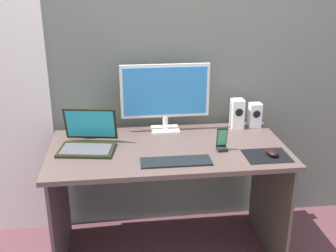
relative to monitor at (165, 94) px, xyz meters
name	(u,v)px	position (x,y,z in m)	size (l,w,h in m)	color
ground_plane	(168,252)	(-0.02, -0.27, -1.00)	(8.00, 8.00, 0.00)	#58323A
wall_back	(160,50)	(-0.02, 0.16, 0.25)	(6.00, 0.04, 2.50)	slate
desk	(168,171)	(-0.02, -0.27, -0.40)	(1.40, 0.71, 0.75)	brown
monitor	(165,94)	(0.00, 0.00, 0.00)	(0.57, 0.14, 0.44)	white
speaker_right	(255,115)	(0.60, -0.01, -0.16)	(0.08, 0.07, 0.16)	white
speaker_near_monitor	(237,114)	(0.48, -0.01, -0.15)	(0.08, 0.09, 0.19)	white
laptop	(88,141)	(-0.48, -0.23, -0.20)	(0.35, 0.32, 0.22)	black
fishbowl	(86,123)	(-0.51, -0.01, -0.17)	(0.16, 0.16, 0.16)	silver
keyboard_external	(176,162)	(0.00, -0.48, -0.24)	(0.39, 0.13, 0.01)	black
mousepad	(267,156)	(0.52, -0.46, -0.24)	(0.25, 0.20, 0.00)	black
mouse	(272,152)	(0.55, -0.46, -0.22)	(0.06, 0.10, 0.04)	black
phone_in_dock	(222,143)	(0.29, -0.35, -0.20)	(0.06, 0.05, 0.14)	black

